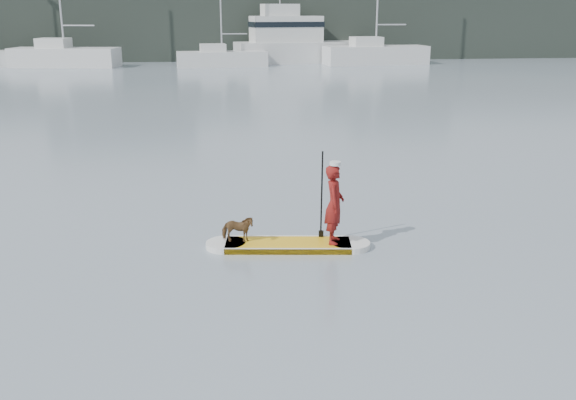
{
  "coord_description": "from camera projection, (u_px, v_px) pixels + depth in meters",
  "views": [
    {
      "loc": [
        -2.1,
        -10.85,
        4.59
      ],
      "look_at": [
        -0.54,
        1.12,
        1.0
      ],
      "focal_mm": 40.0,
      "sensor_mm": 36.0,
      "label": 1
    }
  ],
  "objects": [
    {
      "name": "paddleboard",
      "position": [
        288.0,
        245.0,
        12.86
      ],
      "size": [
        3.28,
        1.13,
        0.12
      ],
      "rotation": [
        0.0,
        0.0,
        -0.13
      ],
      "color": "yellow",
      "rests_on": "ground"
    },
    {
      "name": "motor_yacht_a",
      "position": [
        293.0,
        41.0,
        57.4
      ],
      "size": [
        11.57,
        5.07,
        6.71
      ],
      "rotation": [
        0.0,
        0.0,
        0.15
      ],
      "color": "silver",
      "rests_on": "ground"
    },
    {
      "name": "ground",
      "position": [
        325.0,
        268.0,
        11.88
      ],
      "size": [
        140.0,
        140.0,
        0.0
      ],
      "primitive_type": "plane",
      "color": "slate",
      "rests_on": "ground"
    },
    {
      "name": "white_cap",
      "position": [
        335.0,
        163.0,
        12.38
      ],
      "size": [
        0.22,
        0.22,
        0.07
      ],
      "primitive_type": "cylinder",
      "color": "silver",
      "rests_on": "paddler"
    },
    {
      "name": "shore_mass",
      "position": [
        223.0,
        27.0,
        61.4
      ],
      "size": [
        90.0,
        6.0,
        6.0
      ],
      "primitive_type": "cube",
      "color": "black",
      "rests_on": "ground"
    },
    {
      "name": "paddle",
      "position": [
        321.0,
        205.0,
        12.94
      ],
      "size": [
        0.1,
        0.3,
        2.0
      ],
      "rotation": [
        0.0,
        0.0,
        -0.13
      ],
      "color": "black",
      "rests_on": "ground"
    },
    {
      "name": "shore_building_west",
      "position": [
        117.0,
        11.0,
        60.68
      ],
      "size": [
        14.0,
        4.0,
        9.0
      ],
      "primitive_type": "cube",
      "color": "black",
      "rests_on": "ground"
    },
    {
      "name": "paddler",
      "position": [
        334.0,
        204.0,
        12.62
      ],
      "size": [
        0.51,
        0.65,
        1.58
      ],
      "primitive_type": "imported",
      "rotation": [
        0.0,
        0.0,
        1.31
      ],
      "color": "maroon",
      "rests_on": "paddleboard"
    },
    {
      "name": "sailboat_c",
      "position": [
        64.0,
        56.0,
        53.33
      ],
      "size": [
        9.1,
        4.41,
        12.52
      ],
      "rotation": [
        0.0,
        0.0,
        -0.18
      ],
      "color": "silver",
      "rests_on": "ground"
    },
    {
      "name": "dog",
      "position": [
        237.0,
        229.0,
        12.77
      ],
      "size": [
        0.69,
        0.41,
        0.55
      ],
      "primitive_type": "imported",
      "rotation": [
        0.0,
        0.0,
        1.39
      ],
      "color": "#523A1C",
      "rests_on": "paddleboard"
    },
    {
      "name": "sailboat_d",
      "position": [
        221.0,
        57.0,
        53.72
      ],
      "size": [
        7.61,
        2.84,
        11.0
      ],
      "rotation": [
        0.0,
        0.0,
        0.07
      ],
      "color": "silver",
      "rests_on": "ground"
    },
    {
      "name": "sailboat_e",
      "position": [
        375.0,
        53.0,
        55.95
      ],
      "size": [
        9.17,
        3.67,
        12.98
      ],
      "rotation": [
        0.0,
        0.0,
        0.09
      ],
      "color": "silver",
      "rests_on": "ground"
    },
    {
      "name": "shore_building_east",
      "position": [
        403.0,
        16.0,
        64.31
      ],
      "size": [
        10.0,
        4.0,
        8.0
      ],
      "primitive_type": "cube",
      "color": "black",
      "rests_on": "ground"
    }
  ]
}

